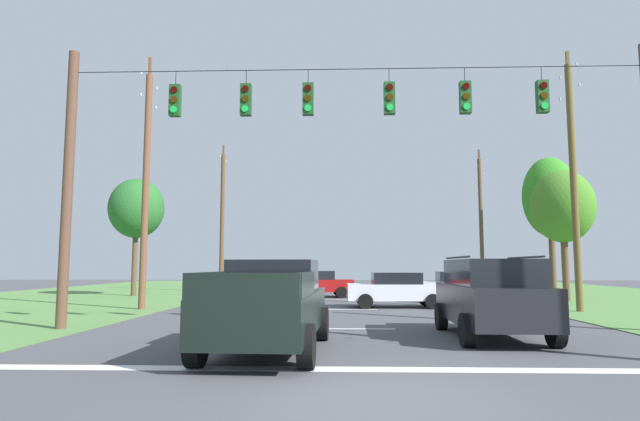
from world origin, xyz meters
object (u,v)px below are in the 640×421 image
(distant_car_far_parked, at_px, (316,283))
(utility_pole_far_left, at_px, (222,220))
(utility_pole_mid_left, at_px, (146,182))
(distant_car_crossing_white, at_px, (396,289))
(tree_roadside_far_right, at_px, (550,197))
(suv_black, at_px, (491,296))
(distant_car_oncoming, at_px, (459,286))
(utility_pole_mid_right, at_px, (573,177))
(overhead_signal_span, at_px, (354,164))
(tree_roadside_right, at_px, (136,209))
(pickup_truck, at_px, (270,305))
(utility_pole_far_right, at_px, (481,220))
(tree_roadside_left, at_px, (563,207))

(distant_car_far_parked, height_order, utility_pole_far_left, utility_pole_far_left)
(utility_pole_mid_left, bearing_deg, utility_pole_far_left, 90.00)
(distant_car_crossing_white, height_order, tree_roadside_far_right, tree_roadside_far_right)
(suv_black, height_order, utility_pole_far_left, utility_pole_far_left)
(distant_car_oncoming, bearing_deg, distant_car_far_parked, 153.76)
(distant_car_oncoming, relative_size, utility_pole_mid_right, 0.41)
(overhead_signal_span, xyz_separation_m, tree_roadside_right, (-12.77, 16.47, 0.52))
(pickup_truck, bearing_deg, distant_car_crossing_white, 71.49)
(suv_black, relative_size, utility_pole_far_right, 0.49)
(tree_roadside_far_right, bearing_deg, tree_roadside_left, -106.24)
(pickup_truck, height_order, utility_pole_far_left, utility_pole_far_left)
(suv_black, bearing_deg, tree_roadside_left, 60.73)
(utility_pole_far_left, bearing_deg, distant_car_oncoming, -33.39)
(pickup_truck, bearing_deg, tree_roadside_left, 50.85)
(suv_black, distance_m, distant_car_far_parked, 17.99)
(distant_car_crossing_white, relative_size, utility_pole_mid_right, 0.41)
(utility_pole_mid_right, xyz_separation_m, utility_pole_far_left, (-17.68, 15.30, -0.36))
(utility_pole_far_left, bearing_deg, utility_pole_far_right, -2.03)
(distant_car_crossing_white, bearing_deg, tree_roadside_left, 24.17)
(overhead_signal_span, height_order, utility_pole_far_right, utility_pole_far_right)
(suv_black, bearing_deg, overhead_signal_span, 158.60)
(tree_roadside_right, bearing_deg, distant_car_crossing_white, -28.42)
(utility_pole_far_right, height_order, tree_roadside_far_right, utility_pole_far_right)
(overhead_signal_span, distance_m, pickup_truck, 5.59)
(overhead_signal_span, relative_size, distant_car_oncoming, 3.92)
(tree_roadside_far_right, height_order, tree_roadside_left, tree_roadside_far_right)
(pickup_truck, height_order, tree_roadside_far_right, tree_roadside_far_right)
(utility_pole_far_left, bearing_deg, pickup_truck, -75.19)
(overhead_signal_span, relative_size, tree_roadside_right, 2.42)
(tree_roadside_far_right, bearing_deg, distant_car_oncoming, -139.65)
(tree_roadside_right, relative_size, tree_roadside_far_right, 0.82)
(pickup_truck, relative_size, utility_pole_far_right, 0.56)
(distant_car_crossing_white, bearing_deg, tree_roadside_right, 151.58)
(distant_car_far_parked, relative_size, utility_pole_mid_left, 0.41)
(overhead_signal_span, relative_size, distant_car_far_parked, 3.85)
(pickup_truck, bearing_deg, utility_pole_far_left, 104.81)
(distant_car_oncoming, relative_size, utility_pole_far_left, 0.42)
(utility_pole_far_right, distance_m, utility_pole_far_left, 17.89)
(utility_pole_mid_left, distance_m, tree_roadside_right, 10.53)
(distant_car_oncoming, distance_m, tree_roadside_right, 19.42)
(pickup_truck, relative_size, tree_roadside_far_right, 0.63)
(overhead_signal_span, distance_m, suv_black, 5.20)
(overhead_signal_span, distance_m, tree_roadside_far_right, 22.46)
(distant_car_far_parked, bearing_deg, utility_pole_mid_left, -126.94)
(utility_pole_mid_left, relative_size, tree_roadside_left, 1.60)
(utility_pole_mid_right, xyz_separation_m, utility_pole_far_right, (0.20, 14.67, -0.46))
(distant_car_crossing_white, relative_size, utility_pole_far_left, 0.42)
(tree_roadside_right, bearing_deg, pickup_truck, -61.71)
(utility_pole_far_right, relative_size, utility_pole_mid_left, 0.90)
(distant_car_far_parked, relative_size, tree_roadside_right, 0.63)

